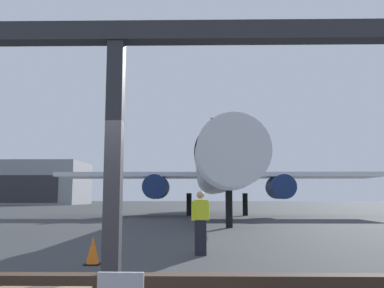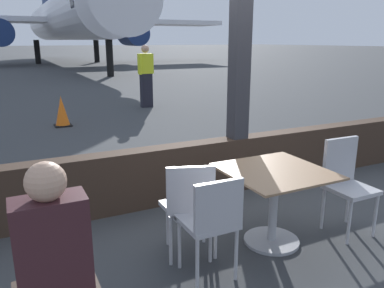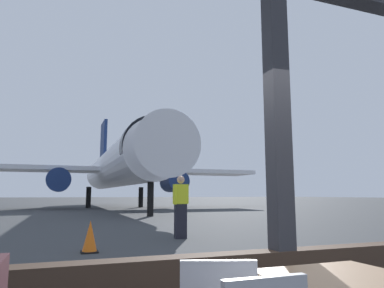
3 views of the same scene
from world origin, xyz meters
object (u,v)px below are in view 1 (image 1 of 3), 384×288
(traffic_cone, at_px, (93,251))
(ground_crew_worker, at_px, (201,222))
(distant_hangar, at_px, (40,183))
(airplane, at_px, (218,171))

(traffic_cone, bearing_deg, ground_crew_worker, 31.81)
(ground_crew_worker, xyz_separation_m, distant_hangar, (-34.15, 75.70, 3.58))
(ground_crew_worker, distance_m, traffic_cone, 3.05)
(ground_crew_worker, height_order, distant_hangar, distant_hangar)
(traffic_cone, height_order, distant_hangar, distant_hangar)
(airplane, distance_m, traffic_cone, 24.25)
(airplane, relative_size, traffic_cone, 47.58)
(traffic_cone, bearing_deg, distant_hangar, 112.24)
(airplane, height_order, ground_crew_worker, airplane)
(ground_crew_worker, bearing_deg, traffic_cone, -148.19)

